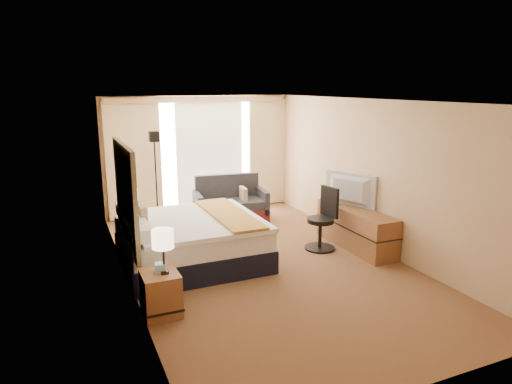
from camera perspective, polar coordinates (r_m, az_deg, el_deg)
name	(u,v)px	position (r m, az deg, el deg)	size (l,w,h in m)	color
floor	(262,262)	(7.55, 0.72, -8.77)	(4.20, 7.00, 0.02)	#542218
ceiling	(262,100)	(7.00, 0.78, 11.37)	(4.20, 7.00, 0.02)	white
wall_back	(198,154)	(10.40, -7.23, 4.69)	(4.20, 0.02, 2.60)	tan
wall_front	(424,262)	(4.35, 20.27, -8.22)	(4.20, 0.02, 2.60)	tan
wall_left	(125,198)	(6.61, -16.10, -0.67)	(0.02, 7.00, 2.60)	tan
wall_right	(371,174)	(8.24, 14.20, 2.14)	(0.02, 7.00, 2.60)	tan
headboard	(126,196)	(6.81, -15.98, -0.43)	(0.06, 1.85, 1.50)	black
nightstand_left	(161,293)	(6.00, -11.83, -12.28)	(0.45, 0.52, 0.55)	#976237
nightstand_right	(130,235)	(8.30, -15.44, -5.18)	(0.45, 0.52, 0.55)	#976237
media_dresser	(356,228)	(8.31, 12.35, -4.43)	(0.50, 1.80, 0.70)	#976237
window	(209,153)	(10.44, -5.86, 4.87)	(2.30, 0.02, 2.30)	white
curtains	(199,150)	(10.28, -7.08, 5.21)	(4.12, 0.19, 2.56)	#F6E5AD
bed	(191,240)	(7.47, -8.17, -5.98)	(2.18, 1.99, 1.06)	black
loveseat	(230,205)	(9.78, -3.25, -1.68)	(1.59, 0.97, 0.94)	#581919
floor_lamp	(155,160)	(9.26, -12.50, 3.90)	(0.25, 0.25, 1.95)	black
desk_chair	(323,222)	(8.10, 8.37, -3.69)	(0.54, 0.54, 1.10)	black
lamp_left	(163,240)	(5.70, -11.58, -5.88)	(0.27, 0.27, 0.57)	black
lamp_right	(130,195)	(8.16, -15.45, -0.40)	(0.26, 0.26, 0.55)	black
tissue_box	(160,268)	(5.87, -11.86, -9.27)	(0.13, 0.13, 0.12)	#83ACCB
telephone	(128,217)	(8.26, -15.73, -3.06)	(0.17, 0.13, 0.06)	black
television	(347,190)	(8.30, 11.33, 0.23)	(1.03, 0.14, 0.59)	black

